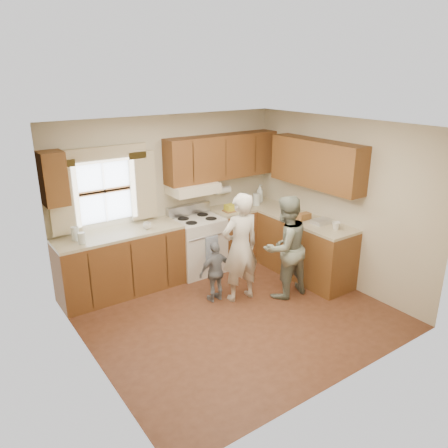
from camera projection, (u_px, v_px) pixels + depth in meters
room at (236, 227)px, 5.50m from camera, size 3.80×3.80×3.80m
kitchen_fixtures at (226, 225)px, 6.80m from camera, size 3.80×2.25×2.15m
stove at (197, 244)px, 7.03m from camera, size 0.76×0.67×1.07m
woman_left at (240, 248)px, 6.06m from camera, size 0.60×0.42×1.57m
woman_right at (285, 247)px, 6.17m from camera, size 0.73×0.57×1.50m
child at (216, 272)px, 6.12m from camera, size 0.53×0.23×0.89m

